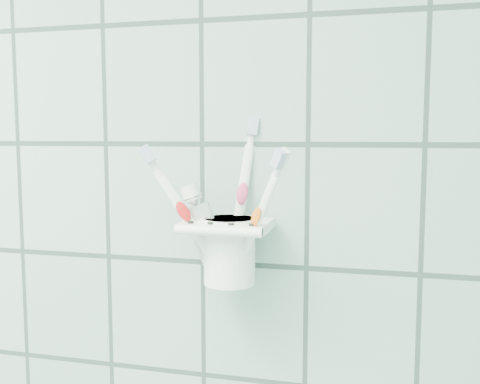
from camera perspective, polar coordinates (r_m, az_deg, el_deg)
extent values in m
cube|color=white|center=(0.73, -0.61, -3.90)|extent=(0.04, 0.02, 0.03)
cube|color=white|center=(0.70, -1.39, -3.60)|extent=(0.11, 0.08, 0.01)
cylinder|color=white|center=(0.66, -2.37, -4.20)|extent=(0.11, 0.01, 0.01)
cylinder|color=black|center=(0.68, -5.31, -3.26)|extent=(0.01, 0.01, 0.00)
cylinder|color=black|center=(0.67, -3.16, -3.36)|extent=(0.01, 0.01, 0.00)
cylinder|color=black|center=(0.66, -0.96, -3.45)|extent=(0.01, 0.01, 0.00)
cylinder|color=black|center=(0.66, 1.28, -3.54)|extent=(0.01, 0.01, 0.00)
cylinder|color=white|center=(0.71, -1.13, -6.30)|extent=(0.07, 0.07, 0.09)
cylinder|color=white|center=(0.70, -1.14, -3.04)|extent=(0.08, 0.08, 0.01)
cylinder|color=black|center=(0.70, -1.14, -2.96)|extent=(0.06, 0.06, 0.00)
cylinder|color=white|center=(0.69, -1.64, -2.48)|extent=(0.10, 0.03, 0.15)
cylinder|color=white|center=(0.68, -1.66, 5.22)|extent=(0.02, 0.01, 0.02)
cube|color=silver|center=(0.68, -1.80, 6.40)|extent=(0.02, 0.02, 0.03)
cube|color=white|center=(0.68, -1.64, 6.40)|extent=(0.02, 0.01, 0.03)
ellipsoid|color=red|center=(0.68, -1.77, -0.90)|extent=(0.03, 0.01, 0.03)
cylinder|color=white|center=(0.71, -1.12, -1.79)|extent=(0.04, 0.05, 0.18)
cylinder|color=white|center=(0.71, -1.14, 6.12)|extent=(0.01, 0.02, 0.03)
cube|color=silver|center=(0.70, -1.28, 7.34)|extent=(0.02, 0.02, 0.03)
cube|color=white|center=(0.71, -1.12, 7.33)|extent=(0.02, 0.01, 0.03)
ellipsoid|color=#D83F72|center=(0.71, -1.25, -0.16)|extent=(0.02, 0.01, 0.03)
cylinder|color=white|center=(0.70, -0.52, -2.61)|extent=(0.08, 0.07, 0.15)
cylinder|color=white|center=(0.69, -0.52, 4.81)|extent=(0.02, 0.02, 0.02)
cube|color=silver|center=(0.68, -0.65, 5.94)|extent=(0.02, 0.02, 0.02)
cube|color=white|center=(0.69, -0.51, 5.95)|extent=(0.02, 0.02, 0.03)
ellipsoid|color=orange|center=(0.69, -0.63, -1.09)|extent=(0.02, 0.02, 0.03)
cube|color=silver|center=(0.70, -2.03, -4.95)|extent=(0.06, 0.02, 0.10)
cube|color=silver|center=(0.71, -2.02, -8.68)|extent=(0.04, 0.01, 0.02)
cone|color=silver|center=(0.70, -2.05, -0.60)|extent=(0.03, 0.03, 0.02)
cylinder|color=white|center=(0.69, -2.05, 0.46)|extent=(0.03, 0.03, 0.03)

